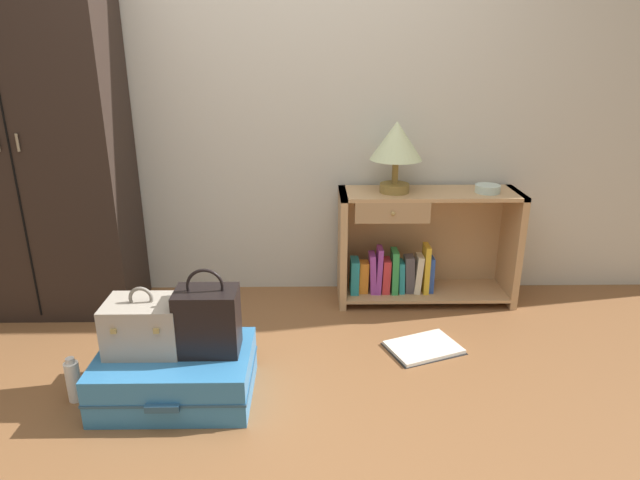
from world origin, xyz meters
The scene contains 11 objects.
ground_plane centered at (0.00, 0.00, 0.00)m, with size 9.00×9.00×0.00m, color brown.
back_wall centered at (0.00, 1.50, 1.30)m, with size 6.40×0.10×2.60m, color beige.
wardrobe centered at (-1.34, 1.20, 1.03)m, with size 0.98×0.47×2.05m.
bookshelf centered at (0.83, 1.27, 0.33)m, with size 1.06×0.34×0.69m.
table_lamp centered at (0.67, 1.25, 0.97)m, with size 0.30×0.30×0.41m.
bowl centered at (1.21, 1.23, 0.71)m, with size 0.14×0.14×0.04m, color silver.
suitcase_large centered at (-0.42, 0.28, 0.11)m, with size 0.68×0.49×0.22m.
train_case centered at (-0.54, 0.32, 0.34)m, with size 0.32×0.24×0.30m.
handbag centered at (-0.26, 0.30, 0.37)m, with size 0.27×0.18×0.39m.
bottle centered at (-0.86, 0.26, 0.10)m, with size 0.06×0.06×0.21m.
open_book_on_floor centered at (0.77, 0.66, 0.01)m, with size 0.44×0.38×0.02m.
Camera 1 is at (0.19, -1.83, 1.50)m, focal length 30.83 mm.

